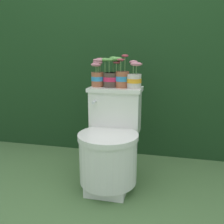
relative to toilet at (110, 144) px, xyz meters
name	(u,v)px	position (x,y,z in m)	size (l,w,h in m)	color
ground_plane	(108,189)	(-0.01, -0.07, -0.32)	(12.00, 12.00, 0.00)	#4C703D
hedge_backdrop	(131,67)	(-0.01, 0.97, 0.51)	(3.90, 0.70, 1.66)	#193819
toilet	(110,144)	(0.00, 0.00, 0.00)	(0.43, 0.58, 0.72)	silver
potted_plant_left	(98,75)	(-0.14, 0.19, 0.49)	(0.11, 0.12, 0.22)	#9E5638
potted_plant_midleft	(111,76)	(-0.04, 0.18, 0.48)	(0.16, 0.12, 0.23)	#47382D
potted_plant_middle	(122,77)	(0.05, 0.17, 0.48)	(0.12, 0.11, 0.25)	#9E5638
potted_plant_midright	(134,79)	(0.15, 0.15, 0.47)	(0.11, 0.13, 0.20)	beige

